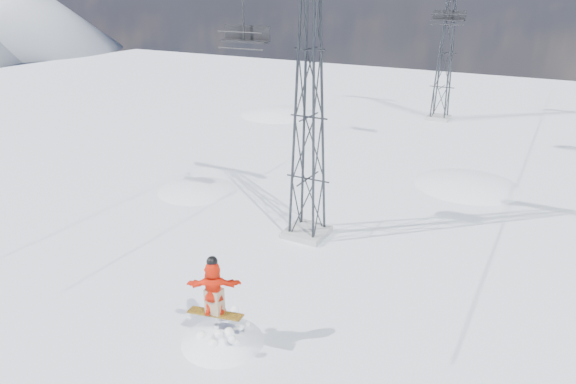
# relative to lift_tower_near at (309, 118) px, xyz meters

# --- Properties ---
(ground) EXTENTS (120.00, 120.00, 0.00)m
(ground) POSITION_rel_lift_tower_near_xyz_m (-0.80, -8.00, -5.47)
(ground) COLOR white
(ground) RESTS_ON ground
(snow_terrain) EXTENTS (39.00, 37.00, 22.00)m
(snow_terrain) POSITION_rel_lift_tower_near_xyz_m (-5.57, 13.24, -15.06)
(snow_terrain) COLOR white
(snow_terrain) RESTS_ON ground
(lift_tower_near) EXTENTS (5.20, 1.80, 11.43)m
(lift_tower_near) POSITION_rel_lift_tower_near_xyz_m (0.00, 0.00, 0.00)
(lift_tower_near) COLOR #999999
(lift_tower_near) RESTS_ON ground
(lift_tower_far) EXTENTS (5.20, 1.80, 11.43)m
(lift_tower_far) POSITION_rel_lift_tower_near_xyz_m (0.00, 25.00, 0.00)
(lift_tower_far) COLOR #999999
(lift_tower_far) RESTS_ON ground
(snowboarder_jump) EXTENTS (4.40, 4.40, 7.15)m
(snowboarder_jump) POSITION_rel_lift_tower_near_xyz_m (1.02, -8.05, -7.08)
(snowboarder_jump) COLOR white
(snowboarder_jump) RESTS_ON ground
(lift_chair_near) EXTENTS (2.08, 0.60, 2.58)m
(lift_chair_near) POSITION_rel_lift_tower_near_xyz_m (-2.20, -1.31, 3.31)
(lift_chair_near) COLOR black
(lift_chair_near) RESTS_ON ground
(lift_chair_mid) EXTENTS (1.98, 0.57, 2.45)m
(lift_chair_mid) POSITION_rel_lift_tower_near_xyz_m (2.20, 14.29, 3.42)
(lift_chair_mid) COLOR black
(lift_chair_mid) RESTS_ON ground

